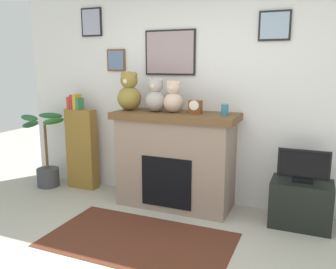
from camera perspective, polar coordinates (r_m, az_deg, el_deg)
name	(u,v)px	position (r m, az deg, el deg)	size (l,w,h in m)	color
back_wall	(209,95)	(4.28, 6.58, 6.31)	(5.20, 0.15, 2.60)	silver
fireplace	(176,159)	(4.18, 1.23, -4.02)	(1.44, 0.62, 1.12)	gray
bookshelf	(82,147)	(4.92, -13.80, -1.92)	(0.41, 0.16, 1.29)	olive
potted_plant	(46,158)	(5.15, -19.13, -3.62)	(0.53, 0.54, 1.03)	#3F3F44
tv_stand	(301,204)	(3.99, 20.64, -10.41)	(0.61, 0.40, 0.49)	black
television	(303,167)	(3.87, 21.04, -4.88)	(0.51, 0.14, 0.34)	black
area_rug	(139,240)	(3.57, -4.75, -16.58)	(1.80, 1.02, 0.01)	#502719
candle_jar	(225,110)	(3.87, 9.17, 3.96)	(0.08, 0.08, 0.12)	teal
mantel_clock	(195,107)	(3.96, 4.43, 4.45)	(0.14, 0.10, 0.16)	brown
teddy_bear_tan	(129,93)	(4.28, -6.28, 6.71)	(0.29, 0.29, 0.46)	olive
teddy_bear_cream	(156,96)	(4.13, -2.01, 6.19)	(0.25, 0.25, 0.40)	#A49C95
teddy_bear_grey	(173,98)	(4.04, 0.89, 5.92)	(0.23, 0.23, 0.37)	#D0AE96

